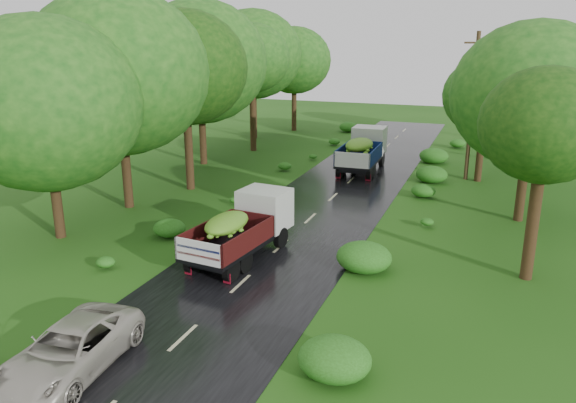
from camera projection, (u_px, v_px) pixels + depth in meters
The scene contains 10 objects.
ground at pixel (183, 338), 16.65m from camera, with size 120.00×120.00×0.00m, color #1B4A0F.
road at pixel (252, 273), 21.13m from camera, with size 6.50×80.00×0.02m, color black.
road_lines at pixel (262, 263), 22.03m from camera, with size 0.12×69.60×0.00m.
truck_near at pixel (244, 225), 22.41m from camera, with size 2.63×5.85×2.38m.
truck_far at pixel (363, 148), 36.71m from camera, with size 2.32×6.26×2.61m.
car at pixel (70, 349), 14.84m from camera, with size 2.11×4.58×1.27m, color #B4AEA0.
utility_pole at pixel (472, 105), 33.59m from camera, with size 1.54×0.39×8.84m.
trees_left at pixel (203, 67), 35.92m from camera, with size 7.17×34.52×8.86m.
trees_right at pixel (525, 88), 31.64m from camera, with size 6.22×31.40×7.77m.
shrubs at pixel (322, 201), 29.11m from camera, with size 11.90×44.00×0.70m.
Camera 1 is at (8.11, -12.75, 8.66)m, focal length 35.00 mm.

